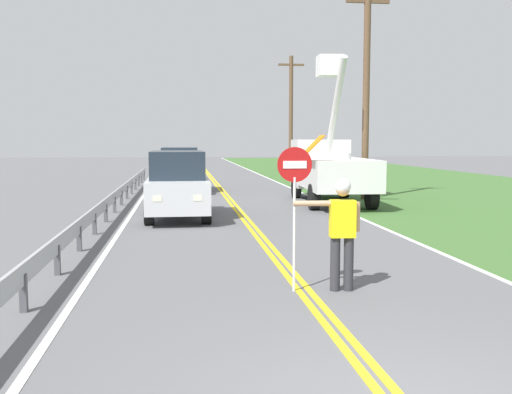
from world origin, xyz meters
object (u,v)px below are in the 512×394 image
at_px(utility_bucket_truck, 329,166).
at_px(oncoming_suv_second, 180,169).
at_px(flagger_worker, 342,227).
at_px(stop_sign_paddle, 295,186).
at_px(utility_pole_near, 366,90).
at_px(oncoming_suv_nearest, 178,184).
at_px(utility_pole_mid, 291,113).

height_order(utility_bucket_truck, oncoming_suv_second, utility_bucket_truck).
xyz_separation_m(flagger_worker, utility_bucket_truck, (3.21, 13.20, 0.38)).
relative_size(stop_sign_paddle, utility_pole_near, 0.27).
xyz_separation_m(flagger_worker, oncoming_suv_nearest, (-2.67, 9.23, 0.01)).
xyz_separation_m(stop_sign_paddle, utility_pole_near, (5.76, 14.12, 2.78)).
relative_size(oncoming_suv_nearest, oncoming_suv_second, 0.99).
bearing_deg(utility_pole_near, oncoming_suv_nearest, -147.15).
xyz_separation_m(flagger_worker, oncoming_suv_second, (-2.59, 18.52, 0.01)).
bearing_deg(flagger_worker, oncoming_suv_nearest, 106.14).
bearing_deg(oncoming_suv_second, utility_pole_mid, 58.30).
distance_m(oncoming_suv_nearest, utility_pole_near, 9.75).
bearing_deg(flagger_worker, stop_sign_paddle, 175.89).
height_order(flagger_worker, utility_pole_mid, utility_pole_mid).
height_order(stop_sign_paddle, utility_pole_near, utility_pole_near).
height_order(utility_bucket_truck, utility_pole_near, utility_pole_near).
bearing_deg(utility_pole_near, stop_sign_paddle, -112.20).
height_order(utility_bucket_truck, oncoming_suv_nearest, utility_bucket_truck).
relative_size(flagger_worker, stop_sign_paddle, 0.78).
relative_size(utility_bucket_truck, utility_pole_mid, 0.84).
bearing_deg(utility_pole_mid, utility_pole_near, -90.30).
distance_m(utility_bucket_truck, oncoming_suv_nearest, 7.10).
bearing_deg(stop_sign_paddle, utility_bucket_truck, 73.16).
height_order(stop_sign_paddle, oncoming_suv_nearest, stop_sign_paddle).
bearing_deg(oncoming_suv_second, flagger_worker, -82.05).
height_order(stop_sign_paddle, oncoming_suv_second, stop_sign_paddle).
relative_size(flagger_worker, utility_bucket_truck, 0.26).
height_order(flagger_worker, oncoming_suv_second, oncoming_suv_second).
bearing_deg(utility_bucket_truck, utility_pole_near, 28.81).
relative_size(oncoming_suv_second, utility_pole_near, 0.54).
bearing_deg(oncoming_suv_second, oncoming_suv_nearest, -90.52).
height_order(flagger_worker, oncoming_suv_nearest, oncoming_suv_nearest).
height_order(stop_sign_paddle, utility_pole_mid, utility_pole_mid).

